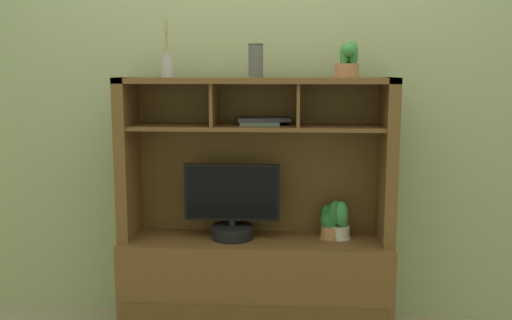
% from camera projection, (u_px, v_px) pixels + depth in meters
% --- Properties ---
extents(back_wall, '(6.00, 0.02, 2.80)m').
position_uv_depth(back_wall, '(259.00, 67.00, 3.10)').
color(back_wall, '#A5AE7E').
rests_on(back_wall, ground).
extents(media_console, '(1.40, 0.45, 1.35)m').
position_uv_depth(media_console, '(256.00, 256.00, 3.03)').
color(media_console, brown).
rests_on(media_console, ground).
extents(tv_monitor, '(0.50, 0.22, 0.40)m').
position_uv_depth(tv_monitor, '(232.00, 208.00, 2.97)').
color(tv_monitor, black).
rests_on(tv_monitor, media_console).
extents(potted_orchid, '(0.13, 0.14, 0.20)m').
position_uv_depth(potted_orchid, '(339.00, 219.00, 2.99)').
color(potted_orchid, beige).
rests_on(potted_orchid, media_console).
extents(potted_fern, '(0.12, 0.12, 0.21)m').
position_uv_depth(potted_fern, '(330.00, 220.00, 2.99)').
color(potted_fern, '#B5794A').
rests_on(potted_fern, media_console).
extents(magazine_stack_left, '(0.29, 0.22, 0.04)m').
position_uv_depth(magazine_stack_left, '(262.00, 121.00, 2.95)').
color(magazine_stack_left, slate).
rests_on(magazine_stack_left, media_console).
extents(diffuser_bottle, '(0.06, 0.06, 0.29)m').
position_uv_depth(diffuser_bottle, '(167.00, 66.00, 2.90)').
color(diffuser_bottle, '#AFADAC').
rests_on(diffuser_bottle, media_console).
extents(potted_succulent, '(0.14, 0.14, 0.18)m').
position_uv_depth(potted_succulent, '(347.00, 62.00, 2.85)').
color(potted_succulent, '#AF7248').
rests_on(potted_succulent, media_console).
extents(ceramic_vase, '(0.08, 0.08, 0.17)m').
position_uv_depth(ceramic_vase, '(256.00, 60.00, 2.84)').
color(ceramic_vase, '#565451').
rests_on(ceramic_vase, media_console).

